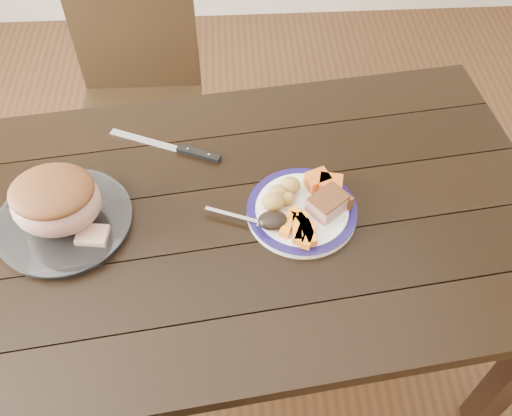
{
  "coord_description": "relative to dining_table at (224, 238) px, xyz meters",
  "views": [
    {
      "loc": [
        0.03,
        -0.84,
        1.84
      ],
      "look_at": [
        0.08,
        -0.02,
        0.8
      ],
      "focal_mm": 40.0,
      "sensor_mm": 36.0,
      "label": 1
    }
  ],
  "objects": [
    {
      "name": "fork",
      "position": [
        0.06,
        -0.03,
        0.11
      ],
      "size": [
        0.17,
        0.08,
        0.0
      ],
      "rotation": [
        0.0,
        0.0,
        -0.37
      ],
      "color": "silver",
      "rests_on": "dinner_plate"
    },
    {
      "name": "cut_slice",
      "position": [
        -0.3,
        -0.06,
        0.12
      ],
      "size": [
        0.08,
        0.06,
        0.02
      ],
      "primitive_type": "cube",
      "rotation": [
        0.0,
        0.0,
        -0.13
      ],
      "color": "tan",
      "rests_on": "serving_platter"
    },
    {
      "name": "carving_knife",
      "position": [
        -0.09,
        0.22,
        0.1
      ],
      "size": [
        0.3,
        0.15,
        0.01
      ],
      "rotation": [
        0.0,
        0.0,
        -0.41
      ],
      "color": "silver",
      "rests_on": "dining_table"
    },
    {
      "name": "pork_slice",
      "position": [
        0.25,
        -0.01,
        0.13
      ],
      "size": [
        0.11,
        0.1,
        0.04
      ],
      "primitive_type": "cube",
      "rotation": [
        0.0,
        0.0,
        0.67
      ],
      "color": "#AC7769",
      "rests_on": "dinner_plate"
    },
    {
      "name": "pumpkin_wedges",
      "position": [
        0.25,
        0.06,
        0.13
      ],
      "size": [
        0.1,
        0.07,
        0.04
      ],
      "color": "orange",
      "rests_on": "dinner_plate"
    },
    {
      "name": "chair_far",
      "position": [
        -0.29,
        0.74,
        -0.13
      ],
      "size": [
        0.42,
        0.43,
        0.93
      ],
      "rotation": [
        0.0,
        0.0,
        3.14
      ],
      "color": "black",
      "rests_on": "ground"
    },
    {
      "name": "dark_mushroom",
      "position": [
        0.12,
        -0.05,
        0.13
      ],
      "size": [
        0.07,
        0.05,
        0.03
      ],
      "primitive_type": "ellipsoid",
      "color": "black",
      "rests_on": "dinner_plate"
    },
    {
      "name": "ground",
      "position": [
        0.0,
        0.0,
        -0.66
      ],
      "size": [
        4.0,
        4.0,
        0.0
      ],
      "primitive_type": "plane",
      "color": "#472B16",
      "rests_on": "ground"
    },
    {
      "name": "plate_rim",
      "position": [
        0.19,
        -0.0,
        0.11
      ],
      "size": [
        0.27,
        0.27,
        0.02
      ],
      "primitive_type": "torus",
      "color": "#150D43",
      "rests_on": "dinner_plate"
    },
    {
      "name": "roast_joint",
      "position": [
        -0.37,
        -0.0,
        0.18
      ],
      "size": [
        0.2,
        0.18,
        0.13
      ],
      "primitive_type": "ellipsoid",
      "color": "tan",
      "rests_on": "serving_platter"
    },
    {
      "name": "roasted_potatoes",
      "position": [
        0.14,
        0.03,
        0.13
      ],
      "size": [
        0.1,
        0.1,
        0.04
      ],
      "color": "gold",
      "rests_on": "dinner_plate"
    },
    {
      "name": "dinner_plate",
      "position": [
        0.19,
        -0.0,
        0.1
      ],
      "size": [
        0.27,
        0.27,
        0.02
      ],
      "primitive_type": "cylinder",
      "color": "white",
      "rests_on": "dining_table"
    },
    {
      "name": "dining_table",
      "position": [
        0.0,
        0.0,
        0.0
      ],
      "size": [
        1.7,
        1.09,
        0.75
      ],
      "rotation": [
        0.0,
        0.0,
        0.12
      ],
      "color": "black",
      "rests_on": "ground"
    },
    {
      "name": "serving_platter",
      "position": [
        -0.37,
        -0.0,
        0.1
      ],
      "size": [
        0.31,
        0.31,
        0.02
      ],
      "primitive_type": "cylinder",
      "color": "white",
      "rests_on": "dining_table"
    },
    {
      "name": "carrot_batons",
      "position": [
        0.18,
        -0.07,
        0.12
      ],
      "size": [
        0.09,
        0.12,
        0.02
      ],
      "color": "orange",
      "rests_on": "dinner_plate"
    }
  ]
}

